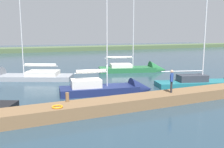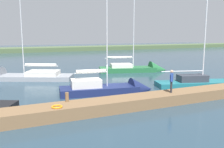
{
  "view_description": "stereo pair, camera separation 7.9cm",
  "coord_description": "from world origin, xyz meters",
  "px_view_note": "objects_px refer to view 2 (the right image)",
  "views": [
    {
      "loc": [
        7.55,
        19.46,
        5.06
      ],
      "look_at": [
        -1.04,
        0.37,
        1.63
      ],
      "focal_mm": 39.25,
      "sensor_mm": 36.0,
      "label": 1
    },
    {
      "loc": [
        7.48,
        19.49,
        5.06
      ],
      "look_at": [
        -1.04,
        0.37,
        1.63
      ],
      "focal_mm": 39.25,
      "sensor_mm": 36.0,
      "label": 2
    }
  ],
  "objects_px": {
    "sailboat_inner_slip": "(17,78)",
    "sailboat_far_left": "(211,84)",
    "sailboat_far_right": "(139,70)",
    "mooring_post_far": "(67,97)",
    "sailboat_behind_pier": "(113,90)",
    "life_ring_buoy": "(57,107)",
    "person_on_dock": "(172,80)"
  },
  "relations": [
    {
      "from": "mooring_post_far",
      "to": "life_ring_buoy",
      "type": "xyz_separation_m",
      "value": [
        0.86,
        1.01,
        -0.25
      ]
    },
    {
      "from": "life_ring_buoy",
      "to": "sailboat_far_right",
      "type": "height_order",
      "value": "sailboat_far_right"
    },
    {
      "from": "sailboat_far_right",
      "to": "sailboat_far_left",
      "type": "xyz_separation_m",
      "value": [
        -1.82,
        11.0,
        -0.01
      ]
    },
    {
      "from": "mooring_post_far",
      "to": "life_ring_buoy",
      "type": "distance_m",
      "value": 1.35
    },
    {
      "from": "sailboat_far_right",
      "to": "person_on_dock",
      "type": "distance_m",
      "value": 15.53
    },
    {
      "from": "mooring_post_far",
      "to": "sailboat_behind_pier",
      "type": "distance_m",
      "value": 6.43
    },
    {
      "from": "sailboat_inner_slip",
      "to": "person_on_dock",
      "type": "relative_size",
      "value": 6.76
    },
    {
      "from": "mooring_post_far",
      "to": "sailboat_far_left",
      "type": "xyz_separation_m",
      "value": [
        -15.16,
        -2.68,
        -0.88
      ]
    },
    {
      "from": "sailboat_far_right",
      "to": "sailboat_far_left",
      "type": "distance_m",
      "value": 11.15
    },
    {
      "from": "sailboat_inner_slip",
      "to": "mooring_post_far",
      "type": "bearing_deg",
      "value": 125.1
    },
    {
      "from": "sailboat_inner_slip",
      "to": "sailboat_far_left",
      "type": "bearing_deg",
      "value": 172.5
    },
    {
      "from": "mooring_post_far",
      "to": "sailboat_inner_slip",
      "type": "xyz_separation_m",
      "value": [
        2.34,
        -14.12,
        -0.95
      ]
    },
    {
      "from": "sailboat_behind_pier",
      "to": "sailboat_far_left",
      "type": "bearing_deg",
      "value": 2.5
    },
    {
      "from": "sailboat_far_left",
      "to": "sailboat_behind_pier",
      "type": "xyz_separation_m",
      "value": [
        10.13,
        -1.23,
        0.05
      ]
    },
    {
      "from": "life_ring_buoy",
      "to": "mooring_post_far",
      "type": "bearing_deg",
      "value": -130.21
    },
    {
      "from": "sailboat_far_right",
      "to": "sailboat_far_left",
      "type": "bearing_deg",
      "value": -64.83
    },
    {
      "from": "sailboat_far_left",
      "to": "sailboat_inner_slip",
      "type": "bearing_deg",
      "value": 162.44
    },
    {
      "from": "sailboat_far_left",
      "to": "mooring_post_far",
      "type": "bearing_deg",
      "value": -154.37
    },
    {
      "from": "life_ring_buoy",
      "to": "sailboat_far_left",
      "type": "bearing_deg",
      "value": -167.02
    },
    {
      "from": "mooring_post_far",
      "to": "sailboat_inner_slip",
      "type": "relative_size",
      "value": 0.05
    },
    {
      "from": "mooring_post_far",
      "to": "person_on_dock",
      "type": "height_order",
      "value": "person_on_dock"
    },
    {
      "from": "sailboat_far_right",
      "to": "sailboat_far_left",
      "type": "height_order",
      "value": "sailboat_far_right"
    },
    {
      "from": "mooring_post_far",
      "to": "sailboat_far_left",
      "type": "distance_m",
      "value": 15.42
    },
    {
      "from": "person_on_dock",
      "to": "life_ring_buoy",
      "type": "bearing_deg",
      "value": 44.8
    },
    {
      "from": "life_ring_buoy",
      "to": "sailboat_far_left",
      "type": "distance_m",
      "value": 16.45
    },
    {
      "from": "sailboat_far_left",
      "to": "person_on_dock",
      "type": "relative_size",
      "value": 5.82
    },
    {
      "from": "life_ring_buoy",
      "to": "person_on_dock",
      "type": "relative_size",
      "value": 0.39
    },
    {
      "from": "life_ring_buoy",
      "to": "sailboat_inner_slip",
      "type": "distance_m",
      "value": 15.22
    },
    {
      "from": "sailboat_far_right",
      "to": "sailboat_behind_pier",
      "type": "xyz_separation_m",
      "value": [
        8.31,
        9.77,
        0.04
      ]
    },
    {
      "from": "life_ring_buoy",
      "to": "sailboat_inner_slip",
      "type": "xyz_separation_m",
      "value": [
        1.49,
        -15.13,
        -0.7
      ]
    },
    {
      "from": "life_ring_buoy",
      "to": "sailboat_far_right",
      "type": "bearing_deg",
      "value": -134.02
    },
    {
      "from": "sailboat_far_right",
      "to": "sailboat_inner_slip",
      "type": "distance_m",
      "value": 15.69
    }
  ]
}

